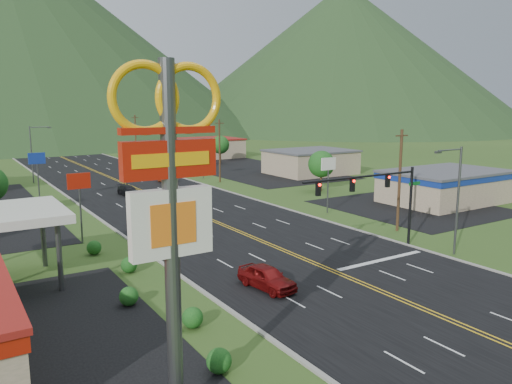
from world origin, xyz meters
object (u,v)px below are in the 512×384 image
streetlight_west (33,150)px  traffic_signal (379,190)px  car_red_near (267,278)px  streetlight_east (456,194)px  car_dark_mid (128,191)px  car_red_far (165,179)px  pylon_sign (170,189)px

streetlight_west → traffic_signal: bearing=-72.0°
traffic_signal → car_red_near: traffic_signal is taller
streetlight_east → traffic_signal: bearing=139.6°
car_dark_mid → car_red_near: bearing=-97.9°
streetlight_west → car_red_far: 20.98m
streetlight_west → car_red_far: bearing=-31.7°
pylon_sign → car_red_near: bearing=42.0°
traffic_signal → car_red_far: size_ratio=3.24×
streetlight_east → streetlight_west: same height
car_dark_mid → traffic_signal: bearing=-79.0°
streetlight_west → car_red_near: streetlight_west is taller
car_dark_mid → car_red_far: (8.56, 8.01, 0.00)m
pylon_sign → streetlight_west: 68.33m
car_red_near → car_red_far: bearing=68.2°
pylon_sign → streetlight_east: size_ratio=1.56×
car_red_near → car_dark_mid: size_ratio=1.02×
traffic_signal → car_dark_mid: 38.66m
streetlight_west → car_dark_mid: streetlight_west is taller
pylon_sign → car_dark_mid: (14.20, 49.23, -8.63)m
car_dark_mid → streetlight_east: bearing=-74.3°
traffic_signal → car_dark_mid: bearing=104.0°
traffic_signal → streetlight_east: size_ratio=1.46×
car_red_far → pylon_sign: bearing=71.6°
traffic_signal → car_red_far: traffic_signal is taller
car_red_near → traffic_signal: bearing=2.3°
traffic_signal → car_dark_mid: (-9.28, 37.23, -4.66)m
streetlight_east → car_dark_mid: (-13.98, 41.23, -4.52)m
streetlight_east → car_red_near: streetlight_east is taller
streetlight_east → car_red_far: (-5.42, 49.24, -4.51)m
traffic_signal → car_red_near: 13.63m
traffic_signal → streetlight_east: 6.17m
streetlight_east → car_red_far: bearing=96.3°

